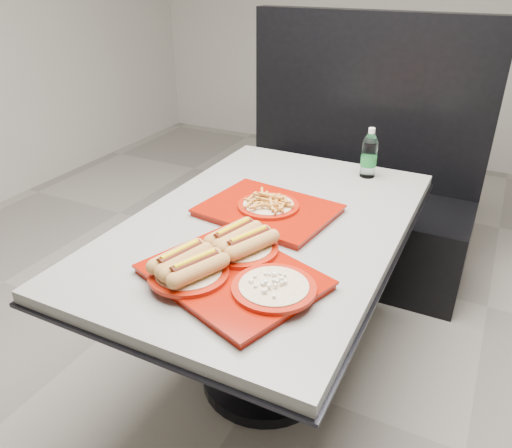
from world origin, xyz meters
The scene contains 6 objects.
ground centered at (0.00, 0.00, 0.00)m, with size 6.00×6.00×0.00m, color gray.
diner_table centered at (0.00, 0.00, 0.58)m, with size 0.92×1.42×0.75m.
booth_bench centered at (0.00, 1.09, 0.40)m, with size 1.30×0.57×1.35m.
tray_near centered at (0.06, -0.37, 0.79)m, with size 0.57×0.51×0.10m.
tray_far centered at (-0.02, 0.06, 0.78)m, with size 0.50×0.41×0.09m.
water_bottle centered at (0.20, 0.57, 0.84)m, with size 0.07×0.07×0.21m.
Camera 1 is at (0.67, -1.41, 1.56)m, focal length 35.00 mm.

